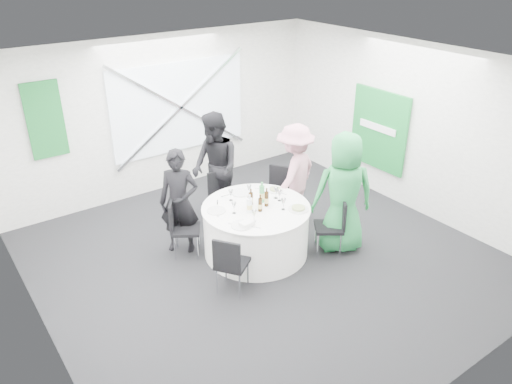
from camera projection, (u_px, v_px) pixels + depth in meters
floor at (264, 258)px, 7.29m from camera, size 6.00×6.00×0.00m
ceiling at (266, 65)px, 6.04m from camera, size 6.00×6.00×0.00m
wall_back at (164, 115)px, 8.85m from camera, size 6.00×0.00×6.00m
wall_front at (463, 281)px, 4.49m from camera, size 6.00×0.00×6.00m
wall_left at (30, 241)px, 5.10m from camera, size 0.00×6.00×6.00m
wall_right at (410, 127)px, 8.24m from camera, size 0.00×6.00×6.00m
window_panel at (180, 107)px, 8.93m from camera, size 2.60×0.03×1.60m
window_brace_a at (181, 107)px, 8.90m from camera, size 2.63×0.05×1.84m
window_brace_b at (181, 107)px, 8.90m from camera, size 2.63×0.05×1.84m
green_banner at (45, 120)px, 7.63m from camera, size 0.55×0.04×1.20m
green_sign at (379, 130)px, 8.73m from camera, size 0.05×1.20×1.40m
banquet_table at (256, 230)px, 7.27m from camera, size 1.56×1.56×0.76m
chair_back at (221, 193)px, 8.09m from camera, size 0.42×0.43×0.85m
chair_back_left at (180, 224)px, 7.16m from camera, size 0.55×0.55×0.87m
chair_back_right at (279, 190)px, 8.09m from camera, size 0.58×0.58×0.91m
chair_front_right at (335, 222)px, 7.21m from camera, size 0.56×0.55×0.88m
chair_front_left at (230, 262)px, 6.34m from camera, size 0.54×0.54×0.85m
person_man_back_left at (179, 202)px, 7.17m from camera, size 0.68×0.66×1.58m
person_man_back at (215, 167)px, 8.01m from camera, size 0.55×0.91×1.80m
person_woman_pink at (294, 174)px, 7.96m from camera, size 1.17×0.87×1.65m
person_woman_green at (343, 193)px, 7.15m from camera, size 1.06×0.94×1.82m
plate_back at (241, 193)px, 7.49m from camera, size 0.30×0.30×0.01m
plate_back_left at (216, 211)px, 6.99m from camera, size 0.27×0.27×0.01m
plate_back_right at (275, 190)px, 7.56m from camera, size 0.25×0.25×0.04m
plate_front_right at (298, 209)px, 7.03m from camera, size 0.29×0.29×0.04m
plate_front_left at (242, 225)px, 6.63m from camera, size 0.29×0.29×0.01m
napkin at (247, 223)px, 6.60m from camera, size 0.20×0.15×0.05m
beer_bottle_a at (249, 203)px, 6.99m from camera, size 0.06×0.06×0.26m
beer_bottle_b at (251, 199)px, 7.14m from camera, size 0.06×0.06×0.24m
beer_bottle_c at (267, 199)px, 7.08m from camera, size 0.06×0.06×0.28m
beer_bottle_d at (260, 205)px, 6.95m from camera, size 0.06×0.06×0.25m
green_water_bottle at (262, 194)px, 7.19m from camera, size 0.08×0.08×0.32m
clear_water_bottle at (250, 205)px, 6.92m from camera, size 0.08×0.08×0.27m
wine_glass_a at (276, 190)px, 7.30m from camera, size 0.07×0.07×0.17m
wine_glass_b at (284, 202)px, 6.98m from camera, size 0.07×0.07×0.17m
wine_glass_c at (249, 188)px, 7.37m from camera, size 0.07×0.07×0.17m
wine_glass_d at (234, 205)px, 6.88m from camera, size 0.07×0.07×0.17m
wine_glass_e at (231, 193)px, 7.23m from camera, size 0.07×0.07×0.17m
wine_glass_f at (280, 193)px, 7.22m from camera, size 0.07×0.07×0.17m
wine_glass_g at (254, 213)px, 6.68m from camera, size 0.07×0.07×0.17m
fork_a at (246, 190)px, 7.60m from camera, size 0.15×0.02×0.01m
knife_a at (225, 196)px, 7.41m from camera, size 0.15×0.02×0.01m
fork_b at (233, 224)px, 6.66m from camera, size 0.11×0.13×0.01m
knife_b at (256, 227)px, 6.58m from camera, size 0.10×0.13×0.01m
fork_c at (282, 194)px, 7.48m from camera, size 0.09×0.14×0.01m
knife_c at (260, 189)px, 7.61m from camera, size 0.09×0.14×0.01m
fork_d at (217, 202)px, 7.22m from camera, size 0.09×0.13×0.01m
knife_d at (218, 215)px, 6.90m from camera, size 0.09×0.14×0.01m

